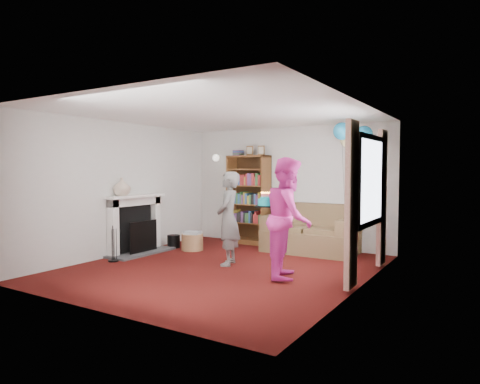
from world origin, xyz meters
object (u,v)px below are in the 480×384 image
Objects in this scene: bookcase at (249,200)px; sofa at (311,234)px; person_striped at (228,218)px; person_magenta at (289,218)px; birthday_cake at (267,202)px.

bookcase is 1.20× the size of sofa.
person_magenta reaches higher than person_striped.
bookcase reaches higher than person_striped.
sofa is 2.16m from person_magenta.
birthday_cake is (-0.38, 0.01, 0.21)m from person_magenta.
birthday_cake is (0.84, -0.21, 0.32)m from person_striped.
person_striped is 0.88× the size of person_magenta.
bookcase is 2.78m from birthday_cake.
person_magenta is (0.47, -2.03, 0.55)m from sofa.
birthday_cake reaches higher than sofa.
person_magenta is at bearing -77.49° from sofa.
person_striped reaches higher than sofa.
person_striped is at bearing -113.04° from sofa.
person_magenta is 0.43m from birthday_cake.
bookcase is 2.19m from person_striped.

